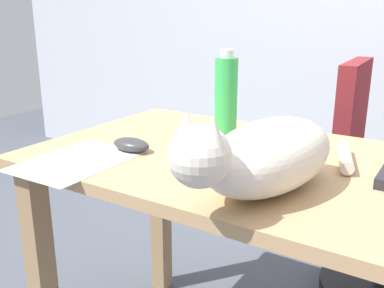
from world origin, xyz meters
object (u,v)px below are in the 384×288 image
Objects in this scene: office_chair at (380,201)px; cat at (265,156)px; water_bottle at (226,94)px; computer_mouse at (131,145)px.

office_chair is 1.00m from cat.
office_chair is 1.52× the size of cat.
water_bottle is at bearing -126.94° from office_chair.
computer_mouse is 0.44× the size of water_bottle.
computer_mouse is (-0.41, 0.07, -0.06)m from cat.
office_chair is 1.04m from computer_mouse.
office_chair is at bearing 53.06° from water_bottle.
office_chair is 0.80m from water_bottle.
cat reaches higher than computer_mouse.
computer_mouse is at bearing 170.24° from cat.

